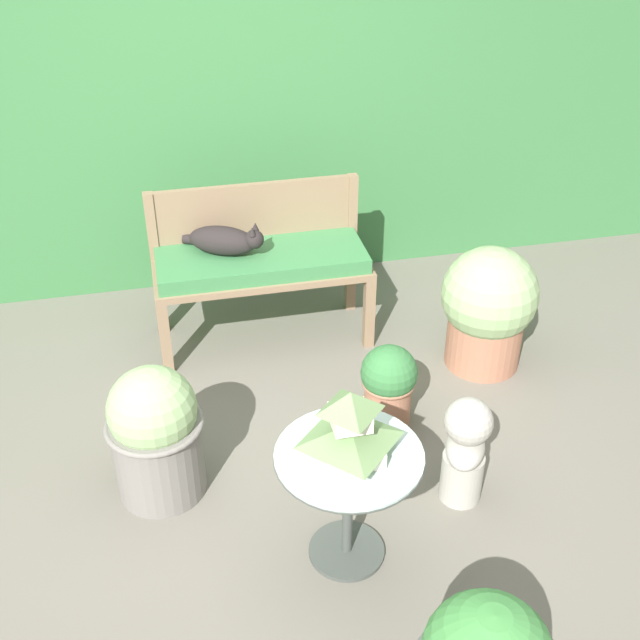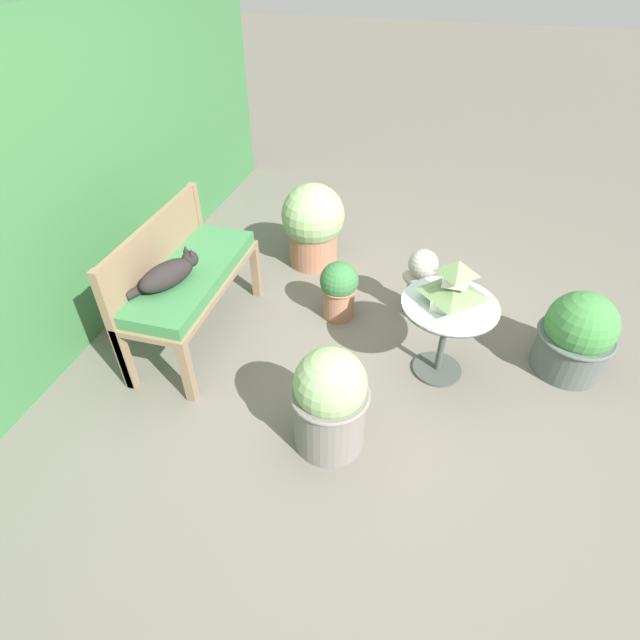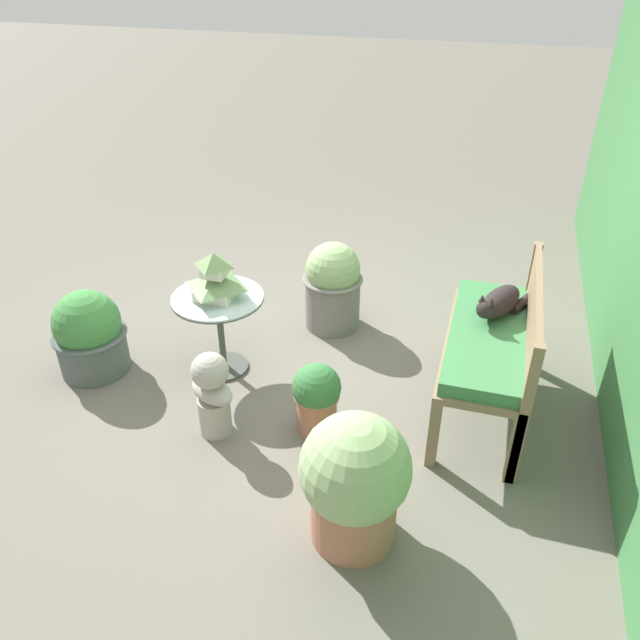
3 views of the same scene
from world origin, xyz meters
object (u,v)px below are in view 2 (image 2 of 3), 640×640
(potted_plant_patio_mid, at_px, (330,401))
(potted_plant_hedge_corner, at_px, (576,336))
(potted_plant_table_near, at_px, (339,289))
(patio_table, at_px, (447,319))
(cat, at_px, (168,274))
(potted_plant_table_far, at_px, (313,224))
(garden_bench, at_px, (192,280))
(garden_bust, at_px, (421,281))
(pagoda_birdhouse, at_px, (454,286))

(potted_plant_patio_mid, relative_size, potted_plant_hedge_corner, 1.13)
(potted_plant_table_near, bearing_deg, patio_table, -117.62)
(cat, relative_size, potted_plant_patio_mid, 0.66)
(patio_table, height_order, potted_plant_patio_mid, potted_plant_patio_mid)
(patio_table, distance_m, potted_plant_table_far, 1.63)
(patio_table, bearing_deg, potted_plant_table_far, 47.11)
(patio_table, relative_size, potted_plant_table_far, 0.83)
(potted_plant_patio_mid, bearing_deg, garden_bench, 59.47)
(patio_table, bearing_deg, garden_bust, 19.52)
(pagoda_birdhouse, relative_size, potted_plant_patio_mid, 0.47)
(pagoda_birdhouse, xyz_separation_m, potted_plant_hedge_corner, (0.26, -0.85, -0.42))
(garden_bust, distance_m, potted_plant_table_far, 1.11)
(garden_bench, distance_m, potted_plant_hedge_corner, 2.60)
(potted_plant_table_near, bearing_deg, potted_plant_table_far, 29.82)
(garden_bust, bearing_deg, garden_bench, 50.71)
(garden_bench, xyz_separation_m, potted_plant_hedge_corner, (0.34, -2.57, -0.21))
(cat, xyz_separation_m, patio_table, (0.28, -1.76, -0.22))
(patio_table, xyz_separation_m, garden_bust, (0.60, 0.21, -0.15))
(potted_plant_patio_mid, height_order, potted_plant_table_near, potted_plant_patio_mid)
(patio_table, bearing_deg, garden_bench, 92.68)
(potted_plant_hedge_corner, bearing_deg, potted_plant_table_near, 84.53)
(cat, xyz_separation_m, potted_plant_patio_mid, (-0.48, -1.19, -0.33))
(garden_bench, distance_m, potted_plant_table_far, 1.31)
(patio_table, xyz_separation_m, pagoda_birdhouse, (0.00, 0.00, 0.26))
(potted_plant_hedge_corner, bearing_deg, patio_table, 107.08)
(garden_bench, relative_size, potted_plant_table_near, 2.65)
(potted_plant_patio_mid, bearing_deg, potted_plant_hedge_corner, -54.29)
(garden_bust, height_order, potted_plant_table_far, potted_plant_table_far)
(garden_bench, distance_m, patio_table, 1.72)
(pagoda_birdhouse, bearing_deg, patio_table, -90.00)
(garden_bench, height_order, potted_plant_hedge_corner, potted_plant_hedge_corner)
(patio_table, height_order, potted_plant_hedge_corner, potted_plant_hedge_corner)
(garden_bench, xyz_separation_m, patio_table, (0.08, -1.72, -0.04))
(garden_bust, height_order, potted_plant_patio_mid, potted_plant_patio_mid)
(cat, relative_size, patio_table, 0.73)
(potted_plant_table_far, bearing_deg, garden_bench, 156.16)
(cat, distance_m, potted_plant_hedge_corner, 2.68)
(cat, distance_m, garden_bust, 1.81)
(garden_bench, relative_size, pagoda_birdhouse, 3.86)
(potted_plant_hedge_corner, bearing_deg, cat, 101.68)
(potted_plant_table_far, xyz_separation_m, potted_plant_hedge_corner, (-0.85, -2.04, -0.09))
(garden_bench, xyz_separation_m, cat, (-0.20, 0.04, 0.17))
(patio_table, distance_m, potted_plant_hedge_corner, 0.90)
(garden_bench, height_order, potted_plant_patio_mid, potted_plant_patio_mid)
(potted_plant_patio_mid, xyz_separation_m, potted_plant_table_near, (1.18, 0.23, -0.09))
(garden_bust, distance_m, potted_plant_hedge_corner, 1.11)
(pagoda_birdhouse, relative_size, potted_plant_hedge_corner, 0.53)
(cat, height_order, pagoda_birdhouse, pagoda_birdhouse)
(garden_bust, bearing_deg, potted_plant_table_far, -1.00)
(garden_bench, bearing_deg, patio_table, -87.32)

